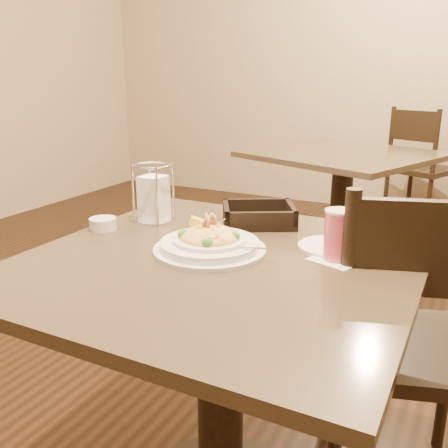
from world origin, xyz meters
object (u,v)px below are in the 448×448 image
at_px(background_table, 341,193).
at_px(side_plate, 330,247).
at_px(dining_chair_near, 408,341).
at_px(main_table, 220,347).
at_px(napkin_caddy, 154,197).
at_px(dining_chair_far, 419,164).
at_px(pasta_bowl, 210,242).
at_px(bread_basket, 259,217).
at_px(butter_ramekin, 103,224).
at_px(drink_glass, 339,236).

xyz_separation_m(background_table, side_plate, (0.38, -1.61, 0.24)).
bearing_deg(dining_chair_near, background_table, -87.00).
bearing_deg(main_table, dining_chair_near, 33.37).
bearing_deg(napkin_caddy, background_table, 84.43).
height_order(dining_chair_far, pasta_bowl, dining_chair_far).
relative_size(background_table, bread_basket, 4.47).
bearing_deg(butter_ramekin, drink_glass, 5.79).
bearing_deg(pasta_bowl, main_table, -33.75).
bearing_deg(drink_glass, bread_basket, 146.76).
height_order(bread_basket, side_plate, bread_basket).
bearing_deg(drink_glass, main_table, -154.67).
bearing_deg(butter_ramekin, napkin_caddy, 58.92).
height_order(main_table, dining_chair_near, dining_chair_near).
bearing_deg(main_table, napkin_caddy, 149.59).
distance_m(dining_chair_near, napkin_caddy, 0.81).
relative_size(main_table, napkin_caddy, 5.22).
relative_size(dining_chair_near, bread_basket, 3.59).
height_order(main_table, side_plate, side_plate).
xyz_separation_m(napkin_caddy, side_plate, (0.53, -0.00, -0.07)).
bearing_deg(butter_ramekin, pasta_bowl, -3.55).
bearing_deg(side_plate, dining_chair_near, 23.65).
relative_size(napkin_caddy, side_plate, 1.07).
bearing_deg(background_table, butter_ramekin, -97.78).
xyz_separation_m(dining_chair_near, pasta_bowl, (-0.46, -0.24, 0.28)).
bearing_deg(butter_ramekin, main_table, -7.44).
bearing_deg(bread_basket, pasta_bowl, -92.59).
height_order(dining_chair_near, butter_ramekin, dining_chair_near).
relative_size(main_table, pasta_bowl, 2.92).
relative_size(background_table, drink_glass, 8.59).
relative_size(dining_chair_near, drink_glass, 6.91).
relative_size(main_table, dining_chair_near, 0.97).
distance_m(drink_glass, napkin_caddy, 0.57).
relative_size(dining_chair_far, pasta_bowl, 3.02).
distance_m(background_table, pasta_bowl, 1.79).
relative_size(background_table, dining_chair_far, 1.24).
relative_size(napkin_caddy, butter_ramekin, 2.30).
bearing_deg(dining_chair_near, pasta_bowl, 10.15).
distance_m(pasta_bowl, butter_ramekin, 0.36).
distance_m(drink_glass, bread_basket, 0.34).
height_order(background_table, pasta_bowl, pasta_bowl).
height_order(dining_chair_near, drink_glass, dining_chair_near).
xyz_separation_m(background_table, drink_glass, (0.41, -1.68, 0.30)).
xyz_separation_m(main_table, background_table, (-0.16, 1.80, 0.00)).
bearing_deg(side_plate, bread_basket, 154.61).
xyz_separation_m(pasta_bowl, drink_glass, (0.29, 0.09, 0.04)).
xyz_separation_m(dining_chair_near, bread_basket, (-0.45, 0.03, 0.27)).
distance_m(pasta_bowl, napkin_caddy, 0.32).
bearing_deg(pasta_bowl, dining_chair_near, 27.85).
bearing_deg(pasta_bowl, bread_basket, 87.41).
bearing_deg(dining_chair_near, butter_ramekin, -2.52).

